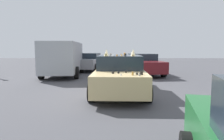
% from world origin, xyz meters
% --- Properties ---
extents(ground_plane, '(60.00, 60.00, 0.00)m').
position_xyz_m(ground_plane, '(0.00, 0.00, 0.00)').
color(ground_plane, '#47474C').
extents(art_car_decorated, '(4.66, 2.15, 1.72)m').
position_xyz_m(art_car_decorated, '(0.06, -0.00, 0.74)').
color(art_car_decorated, '#D8BC7F').
rests_on(art_car_decorated, ground).
extents(parked_van_row_back_center, '(5.29, 2.47, 2.14)m').
position_xyz_m(parked_van_row_back_center, '(5.09, 3.48, 1.20)').
color(parked_van_row_back_center, '#9EA3A8').
rests_on(parked_van_row_back_center, ground).
extents(parked_sedan_far_left, '(4.52, 2.40, 1.39)m').
position_xyz_m(parked_sedan_far_left, '(8.33, 2.26, 0.70)').
color(parked_sedan_far_left, gray).
rests_on(parked_sedan_far_left, ground).
extents(parked_sedan_far_right, '(4.74, 2.42, 1.40)m').
position_xyz_m(parked_sedan_far_right, '(5.70, -1.75, 0.71)').
color(parked_sedan_far_right, '#5B1419').
rests_on(parked_sedan_far_right, ground).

